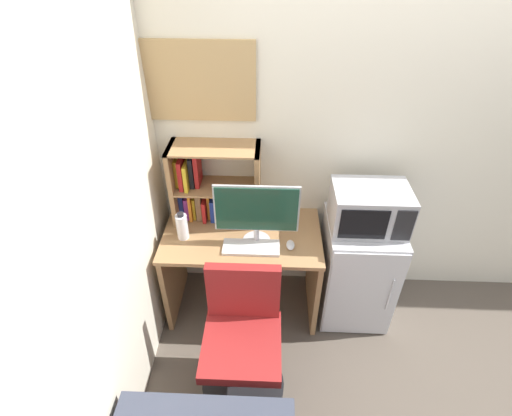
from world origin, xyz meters
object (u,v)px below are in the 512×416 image
object	(u,v)px
computer_mouse	(290,245)
desk_chair	(243,344)
hutch_bookshelf	(206,185)
water_bottle	(182,226)
wall_corkboard	(195,82)
monitor	(257,212)
keyboard	(251,247)
mini_fridge	(356,269)
microwave	(369,208)

from	to	relation	value
computer_mouse	desk_chair	size ratio (longest dim) A/B	0.11
hutch_bookshelf	water_bottle	distance (m)	0.34
wall_corkboard	hutch_bookshelf	bearing A→B (deg)	-74.77
monitor	desk_chair	size ratio (longest dim) A/B	0.61
keyboard	wall_corkboard	size ratio (longest dim) A/B	0.50
mini_fridge	desk_chair	distance (m)	1.04
hutch_bookshelf	microwave	bearing A→B (deg)	-9.41
mini_fridge	microwave	bearing A→B (deg)	89.73
mini_fridge	microwave	world-z (taller)	microwave
monitor	mini_fridge	world-z (taller)	monitor
monitor	keyboard	xyz separation A→B (m)	(-0.03, -0.08, -0.24)
water_bottle	hutch_bookshelf	bearing A→B (deg)	60.97
monitor	microwave	world-z (taller)	monitor
computer_mouse	desk_chair	xyz separation A→B (m)	(-0.29, -0.52, -0.37)
wall_corkboard	monitor	bearing A→B (deg)	-43.88
monitor	water_bottle	size ratio (longest dim) A/B	2.67
microwave	keyboard	bearing A→B (deg)	-168.07
computer_mouse	wall_corkboard	size ratio (longest dim) A/B	0.13
mini_fridge	wall_corkboard	distance (m)	1.75
keyboard	water_bottle	distance (m)	0.49
water_bottle	microwave	xyz separation A→B (m)	(1.26, 0.07, 0.15)
wall_corkboard	microwave	bearing A→B (deg)	-14.55
microwave	wall_corkboard	distance (m)	1.39
mini_fridge	microwave	distance (m)	0.57
keyboard	computer_mouse	size ratio (longest dim) A/B	3.90
mini_fridge	wall_corkboard	world-z (taller)	wall_corkboard
keyboard	wall_corkboard	distance (m)	1.12
mini_fridge	wall_corkboard	bearing A→B (deg)	165.31
water_bottle	microwave	world-z (taller)	microwave
keyboard	mini_fridge	distance (m)	0.86
hutch_bookshelf	wall_corkboard	distance (m)	0.70
hutch_bookshelf	keyboard	distance (m)	0.55
water_bottle	mini_fridge	world-z (taller)	water_bottle
desk_chair	hutch_bookshelf	bearing A→B (deg)	110.13
water_bottle	wall_corkboard	distance (m)	0.95
water_bottle	keyboard	bearing A→B (deg)	-11.49
monitor	desk_chair	distance (m)	0.83
desk_chair	wall_corkboard	distance (m)	1.66
monitor	computer_mouse	size ratio (longest dim) A/B	5.71
microwave	computer_mouse	bearing A→B (deg)	-165.33
microwave	wall_corkboard	xyz separation A→B (m)	(-1.15, 0.30, 0.72)
computer_mouse	mini_fridge	world-z (taller)	mini_fridge
hutch_bookshelf	computer_mouse	world-z (taller)	hutch_bookshelf
hutch_bookshelf	wall_corkboard	xyz separation A→B (m)	(-0.03, 0.11, 0.69)
keyboard	water_bottle	size ratio (longest dim) A/B	1.82
monitor	wall_corkboard	distance (m)	0.90
computer_mouse	desk_chair	distance (m)	0.70
hutch_bookshelf	desk_chair	distance (m)	1.09
computer_mouse	desk_chair	bearing A→B (deg)	-119.53
computer_mouse	hutch_bookshelf	bearing A→B (deg)	152.02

